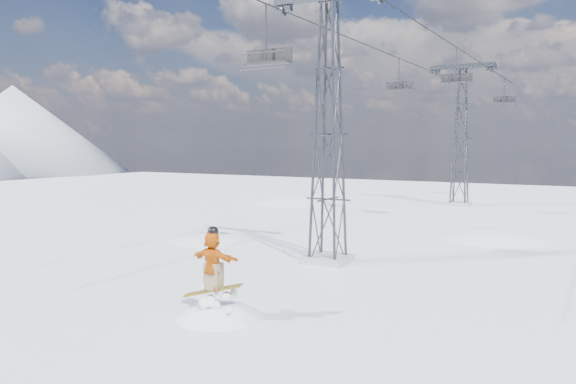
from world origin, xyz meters
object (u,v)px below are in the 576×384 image
lift_tower_far (461,139)px  lift_chair_near (267,58)px  lift_tower_near (328,135)px  snowboarder_jump (220,370)px

lift_tower_far → lift_chair_near: 26.64m
lift_tower_near → lift_tower_far: 25.00m
lift_tower_near → lift_chair_near: bearing=-148.5°
lift_tower_near → snowboarder_jump: lift_tower_near is taller
lift_tower_far → snowboarder_jump: (0.45, -33.45, -7.10)m
lift_tower_near → lift_tower_far: (0.00, 25.00, 0.00)m
snowboarder_jump → lift_chair_near: 12.79m
snowboarder_jump → lift_chair_near: size_ratio=2.47×
lift_tower_far → snowboarder_jump: bearing=-89.2°
lift_tower_far → snowboarder_jump: size_ratio=1.70×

